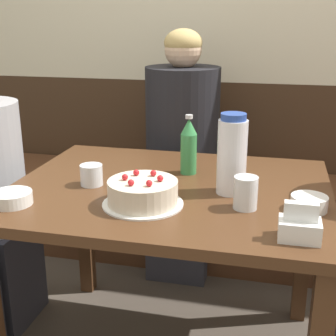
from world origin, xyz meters
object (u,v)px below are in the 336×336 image
soju_bottle (189,146)px  glass_water_tall (91,175)px  glass_tumbler_short (246,193)px  bowl_rice_small (12,198)px  bowl_soup_white (309,203)px  bench_seat (204,218)px  water_pitcher (232,155)px  birthday_cake (143,193)px  person_grey_tee (182,160)px  napkin_holder (300,226)px

soju_bottle → glass_water_tall: soju_bottle is taller
glass_tumbler_short → bowl_rice_small: bearing=-169.3°
soju_bottle → bowl_soup_white: soju_bottle is taller
bench_seat → bowl_rice_small: (-0.45, -1.10, 0.50)m
soju_bottle → glass_water_tall: size_ratio=2.85×
water_pitcher → glass_water_tall: size_ratio=3.44×
birthday_cake → bowl_soup_white: size_ratio=2.28×
bench_seat → glass_water_tall: 1.05m
soju_bottle → glass_tumbler_short: 0.38m
soju_bottle → glass_water_tall: 0.38m
person_grey_tee → napkin_holder: bearing=27.2°
birthday_cake → water_pitcher: bearing=33.6°
bowl_rice_small → soju_bottle: bearing=41.7°
birthday_cake → glass_water_tall: birthday_cake is taller
bowl_soup_white → water_pitcher: bearing=159.4°
water_pitcher → glass_tumbler_short: bearing=-65.3°
soju_bottle → napkin_holder: bearing=-50.7°
bench_seat → person_grey_tee: person_grey_tee is taller
napkin_holder → glass_tumbler_short: napkin_holder is taller
glass_tumbler_short → person_grey_tee: size_ratio=0.08×
bowl_rice_small → glass_water_tall: bearing=51.9°
glass_water_tall → bench_seat: bearing=72.9°
water_pitcher → soju_bottle: bearing=136.0°
bench_seat → bowl_rice_small: 1.29m
water_pitcher → soju_bottle: water_pitcher is taller
bowl_soup_white → glass_water_tall: (-0.73, 0.06, 0.01)m
birthday_cake → water_pitcher: water_pitcher is taller
bowl_soup_white → glass_water_tall: glass_water_tall is taller
bowl_rice_small → glass_tumbler_short: bearing=10.7°
water_pitcher → glass_tumbler_short: size_ratio=2.64×
bowl_rice_small → napkin_holder: bearing=-3.0°
birthday_cake → water_pitcher: (0.26, 0.17, 0.09)m
napkin_holder → glass_water_tall: 0.75m
glass_water_tall → person_grey_tee: bearing=76.9°
glass_tumbler_short → bowl_soup_white: bearing=9.5°
napkin_holder → bench_seat: bearing=110.3°
bench_seat → glass_tumbler_short: size_ratio=26.24×
bowl_soup_white → person_grey_tee: bearing=124.8°
water_pitcher → soju_bottle: 0.25m
napkin_holder → bowl_soup_white: (0.04, 0.21, -0.02)m
bowl_rice_small → glass_water_tall: glass_water_tall is taller
soju_bottle → person_grey_tee: size_ratio=0.18×
soju_bottle → napkin_holder: 0.62m
bowl_rice_small → bowl_soup_white: bearing=10.4°
soju_bottle → glass_tumbler_short: soju_bottle is taller
birthday_cake → napkin_holder: bearing=-16.2°
water_pitcher → person_grey_tee: (-0.31, 0.71, -0.25)m
bench_seat → napkin_holder: (0.43, -1.15, 0.52)m
glass_water_tall → soju_bottle: bearing=33.9°
bench_seat → water_pitcher: 1.06m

